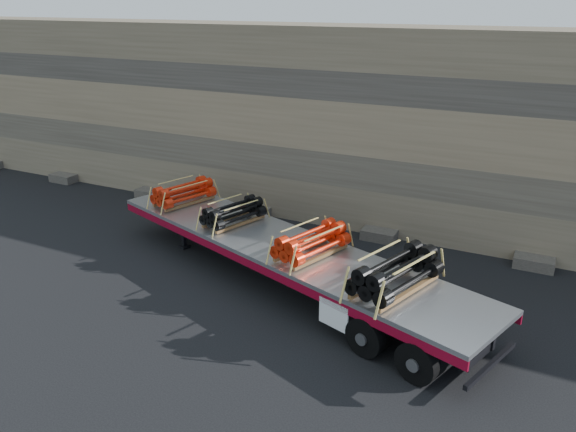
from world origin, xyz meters
name	(u,v)px	position (x,y,z in m)	size (l,w,h in m)	color
ground	(264,285)	(0.00, 0.00, 0.00)	(120.00, 120.00, 0.00)	black
rock_wall	(347,125)	(0.00, 6.50, 3.50)	(44.00, 3.00, 7.00)	#7A6B54
trailer	(283,264)	(0.45, 0.31, 0.65)	(12.96, 2.49, 1.30)	#B4B6BC
bundle_front	(184,193)	(-4.12, 1.87, 1.65)	(1.01, 2.02, 0.72)	red
bundle_midfront	(233,213)	(-1.62, 1.02, 1.64)	(0.96, 1.92, 0.68)	black
bundle_midrear	(311,243)	(1.50, -0.05, 1.67)	(1.06, 2.12, 0.75)	red
bundle_rear	(396,274)	(4.09, -0.93, 1.72)	(1.20, 2.41, 0.85)	black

